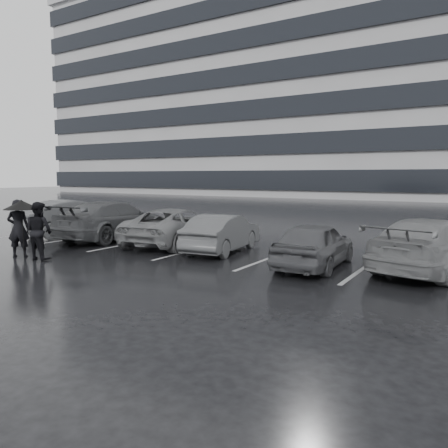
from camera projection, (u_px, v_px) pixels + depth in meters
ground at (214, 269)px, 11.73m from camera, size 160.00×160.00×0.00m
office_building at (267, 92)px, 62.24m from camera, size 61.00×26.00×29.00m
car_main at (315, 244)px, 11.87m from camera, size 1.67×3.77×1.26m
car_west_a at (222, 233)px, 14.34m from camera, size 1.79×3.89×1.23m
car_west_b at (176, 226)px, 15.83m from camera, size 2.85×5.01×1.32m
car_west_c at (113, 220)px, 17.22m from camera, size 2.45×5.29×1.50m
car_west_d at (73, 217)px, 18.42m from camera, size 2.39×4.70×1.48m
car_east at (432, 245)px, 11.33m from camera, size 3.01×5.13×1.40m
pedestrian_left at (18, 228)px, 13.35m from camera, size 0.77×0.73×1.78m
pedestrian_right at (39, 231)px, 12.96m from camera, size 0.89×0.72×1.73m
umbrella at (22, 205)px, 13.01m from camera, size 1.05×1.05×1.78m
stall_stripes at (235, 252)px, 14.26m from camera, size 19.72×5.00×0.00m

